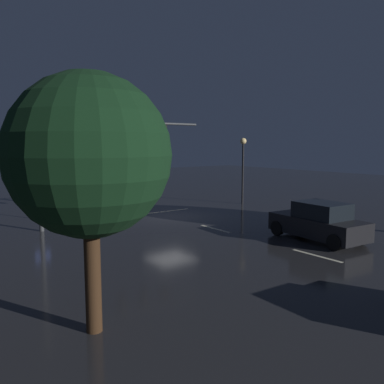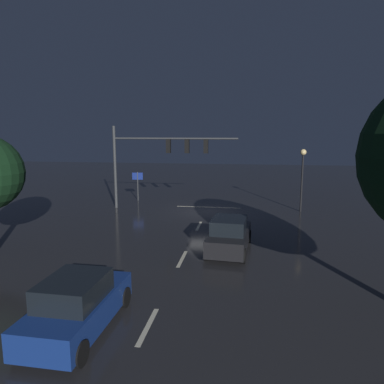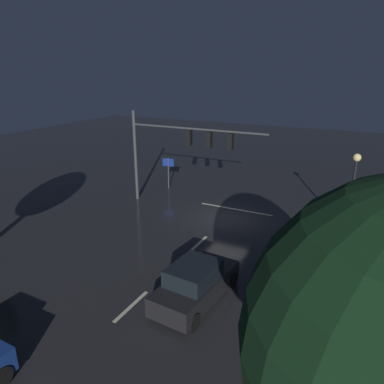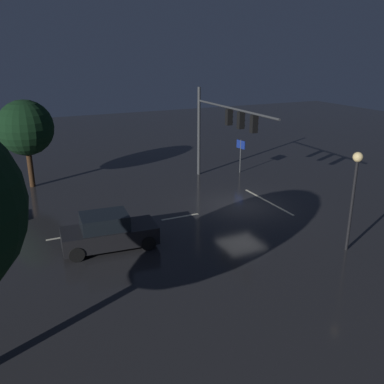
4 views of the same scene
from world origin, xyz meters
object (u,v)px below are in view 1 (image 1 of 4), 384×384
(car_approaching, at_px, (319,222))
(tree_right_near, at_px, (89,156))
(street_lamp_left_kerb, at_px, (243,157))
(traffic_signal_assembly, at_px, (107,141))
(route_sign, at_px, (40,188))

(car_approaching, relative_size, tree_right_near, 0.78)
(street_lamp_left_kerb, bearing_deg, tree_right_near, 36.88)
(street_lamp_left_kerb, xyz_separation_m, tree_right_near, (16.15, 12.12, 0.69))
(street_lamp_left_kerb, bearing_deg, traffic_signal_assembly, 3.86)
(traffic_signal_assembly, bearing_deg, route_sign, -48.19)
(traffic_signal_assembly, relative_size, route_sign, 3.84)
(street_lamp_left_kerb, relative_size, route_sign, 1.87)
(car_approaching, bearing_deg, route_sign, -55.40)
(traffic_signal_assembly, xyz_separation_m, tree_right_near, (5.65, 11.41, -0.40))
(traffic_signal_assembly, bearing_deg, tree_right_near, 63.67)
(street_lamp_left_kerb, distance_m, route_sign, 13.49)
(car_approaching, distance_m, street_lamp_left_kerb, 11.23)
(car_approaching, relative_size, street_lamp_left_kerb, 0.97)
(street_lamp_left_kerb, distance_m, tree_right_near, 20.21)
(traffic_signal_assembly, xyz_separation_m, car_approaching, (-5.68, 9.13, -3.55))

